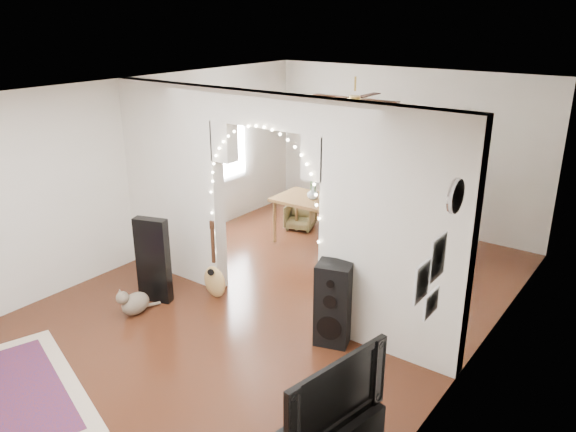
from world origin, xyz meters
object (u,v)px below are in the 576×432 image
Objects in this scene: floor_speaker at (333,304)px; dining_chair_right at (349,241)px; acoustic_guitar at (214,269)px; dining_table at (313,203)px; dining_chair_left at (300,216)px; bookcase at (408,206)px.

dining_chair_right is at bearing 98.50° from floor_speaker.
dining_table is at bearing 74.16° from acoustic_guitar.
dining_table is at bearing -57.99° from dining_chair_left.
floor_speaker is 1.87× the size of dining_chair_right.
floor_speaker is at bearing -77.64° from dining_chair_right.
dining_chair_left is at bearing 139.98° from dining_table.
floor_speaker is 2.94m from dining_table.
floor_speaker is at bearing -68.62° from dining_chair_left.
acoustic_guitar is 0.93× the size of floor_speaker.
floor_speaker is 3.61m from dining_chair_left.
dining_chair_left is (-0.53, 2.71, -0.17)m from acoustic_guitar.
acoustic_guitar is 2.31m from dining_table.
floor_speaker is at bearing -15.94° from acoustic_guitar.
bookcase is at bearing -15.00° from dining_chair_left.
floor_speaker is 0.64× the size of bookcase.
floor_speaker is 2.00× the size of dining_chair_left.
bookcase is at bearing 81.20° from floor_speaker.
acoustic_guitar is 2.77m from dining_chair_left.
dining_table is at bearing 110.76° from floor_speaker.
dining_chair_right is at bearing 56.01° from acoustic_guitar.
floor_speaker is (1.82, -0.00, 0.09)m from acoustic_guitar.
acoustic_guitar is 0.74× the size of dining_table.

